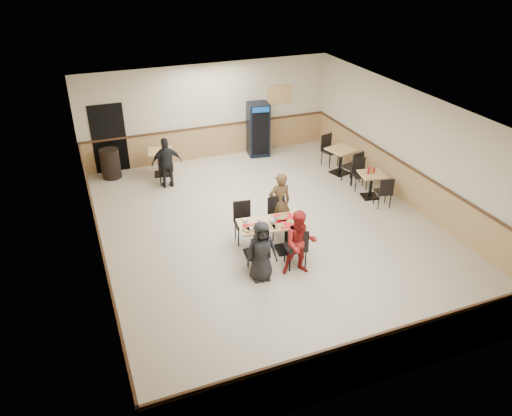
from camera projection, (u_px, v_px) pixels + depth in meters
name	position (u px, v px, depth m)	size (l,w,h in m)	color
ground	(270.00, 230.00, 12.21)	(10.00, 10.00, 0.00)	beige
room_shell	(292.00, 160.00, 14.58)	(10.00, 10.00, 10.00)	silver
main_table	(271.00, 233.00, 11.13)	(1.53, 0.89, 0.78)	black
main_chairs	(269.00, 234.00, 11.13)	(1.48, 1.85, 0.99)	black
diner_woman_left	(261.00, 251.00, 10.20)	(0.66, 0.43, 1.34)	black
diner_woman_right	(300.00, 243.00, 10.35)	(0.72, 0.56, 1.47)	maroon
diner_man_opposite	(280.00, 203.00, 11.86)	(0.56, 0.36, 1.52)	brown
lone_diner	(167.00, 163.00, 14.01)	(0.86, 0.36, 1.47)	black
tabletop_clutter	(270.00, 223.00, 10.93)	(1.33, 0.68, 0.12)	red
side_table_near	(371.00, 182.00, 13.54)	(0.78, 0.78, 0.71)	black
side_table_near_chair_south	(383.00, 191.00, 13.09)	(0.41, 0.41, 0.89)	black
side_table_near_chair_north	(360.00, 174.00, 14.01)	(0.41, 0.41, 0.89)	black
side_table_far	(341.00, 157.00, 14.90)	(0.90, 0.90, 0.79)	black
side_table_far_chair_south	(352.00, 166.00, 14.39)	(0.46, 0.46, 1.00)	black
side_table_far_chair_north	(330.00, 150.00, 15.42)	(0.46, 0.46, 1.00)	black
condiment_caddy	(371.00, 170.00, 13.42)	(0.23, 0.06, 0.20)	red
back_table	(161.00, 159.00, 14.83)	(0.84, 0.84, 0.77)	black
back_table_chair_lone	(166.00, 167.00, 14.34)	(0.45, 0.45, 0.97)	black
pepsi_cooler	(258.00, 129.00, 16.03)	(0.73, 0.74, 1.72)	black
trash_bin	(111.00, 164.00, 14.68)	(0.56, 0.56, 0.88)	black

